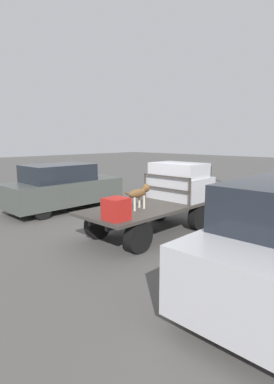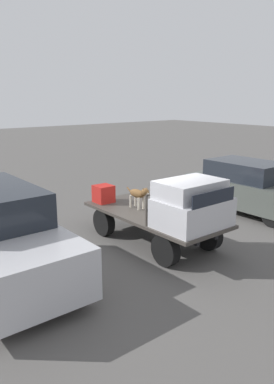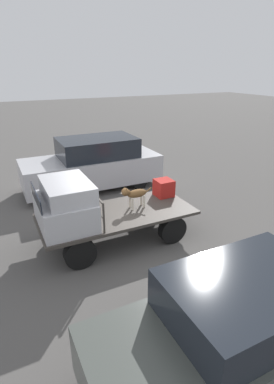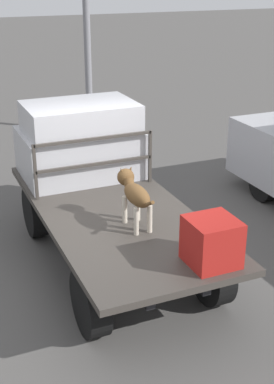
% 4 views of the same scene
% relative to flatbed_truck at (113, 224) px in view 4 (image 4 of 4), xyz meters
% --- Properties ---
extents(ground_plane, '(80.00, 80.00, 0.00)m').
position_rel_flatbed_truck_xyz_m(ground_plane, '(0.00, 0.00, -0.59)').
color(ground_plane, '#514F4C').
extents(flatbed_truck, '(4.09, 1.82, 0.82)m').
position_rel_flatbed_truck_xyz_m(flatbed_truck, '(0.00, 0.00, 0.00)').
color(flatbed_truck, black).
rests_on(flatbed_truck, ground).
extents(truck_cab, '(1.25, 1.70, 1.10)m').
position_rel_flatbed_truck_xyz_m(truck_cab, '(1.34, 0.00, 0.75)').
color(truck_cab, '#B7B7BC').
rests_on(truck_cab, flatbed_truck).
extents(truck_headboard, '(0.04, 1.70, 0.77)m').
position_rel_flatbed_truck_xyz_m(truck_headboard, '(0.67, 0.00, 0.73)').
color(truck_headboard, '#3D3833').
rests_on(truck_headboard, flatbed_truck).
extents(dog, '(0.95, 0.23, 0.66)m').
position_rel_flatbed_truck_xyz_m(dog, '(-0.53, -0.07, 0.65)').
color(dog, beige).
rests_on(dog, flatbed_truck).
extents(cargo_crate, '(0.50, 0.50, 0.50)m').
position_rel_flatbed_truck_xyz_m(cargo_crate, '(-1.70, -0.45, 0.48)').
color(cargo_crate, '#AD1E19').
rests_on(cargo_crate, flatbed_truck).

